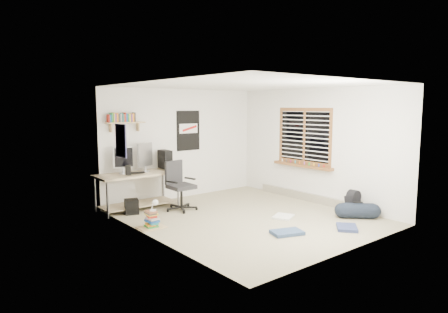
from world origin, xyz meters
TOP-DOWN VIEW (x-y plane):
  - floor at (0.00, 0.00)m, footprint 4.00×4.50m
  - ceiling at (0.00, 0.00)m, footprint 4.00×4.50m
  - back_wall at (0.00, 2.25)m, footprint 4.00×0.01m
  - left_wall at (-2.00, 0.00)m, footprint 0.01×4.50m
  - right_wall at (2.00, 0.00)m, footprint 0.01×4.50m
  - desk at (-1.33, 1.91)m, footprint 1.84×1.26m
  - monitor_left at (-1.60, 2.00)m, footprint 0.41×0.21m
  - monitor_right at (-1.13, 1.93)m, footprint 0.45×0.28m
  - pc_tower at (-0.62, 2.00)m, footprint 0.21×0.39m
  - keyboard at (-1.41, 1.81)m, footprint 0.37×0.23m
  - speaker_left at (-1.62, 1.71)m, footprint 0.12×0.12m
  - speaker_right at (-0.70, 1.78)m, footprint 0.10×0.10m
  - office_chair at (-0.67, 1.27)m, footprint 0.78×0.78m
  - wall_shelf at (-1.45, 2.14)m, footprint 0.80×0.22m
  - poster_back_wall at (0.15, 2.23)m, footprint 0.62×0.03m
  - poster_left_wall at (-1.99, 1.20)m, footprint 0.02×0.42m
  - window at (1.95, 0.30)m, footprint 0.10×1.50m
  - baseboard_heater at (1.96, 0.30)m, footprint 0.08×2.50m
  - backpack at (1.75, -1.15)m, footprint 0.29×0.24m
  - duffel_bag at (1.59, -1.35)m, footprint 0.41×0.41m
  - tshirt at (0.53, -0.44)m, footprint 0.50×0.47m
  - jeans_a at (-0.17, -1.16)m, footprint 0.59×0.47m
  - jeans_b at (0.85, -1.62)m, footprint 0.55×0.54m
  - book_stack at (-1.75, 0.57)m, footprint 0.44×0.37m
  - desk_lamp at (-1.73, 0.55)m, footprint 0.14×0.20m
  - subwoofer at (-1.61, 1.63)m, footprint 0.33×0.33m

SIDE VIEW (x-z plane):
  - floor at x=0.00m, z-range -0.01..0.00m
  - tshirt at x=0.53m, z-range 0.00..0.04m
  - jeans_b at x=0.85m, z-range 0.00..0.05m
  - jeans_a at x=-0.17m, z-range 0.00..0.06m
  - baseboard_heater at x=1.96m, z-range 0.00..0.18m
  - duffel_bag at x=1.59m, z-range -0.15..0.43m
  - subwoofer at x=-1.61m, z-range -0.01..0.29m
  - book_stack at x=-1.75m, z-range 0.00..0.30m
  - backpack at x=1.75m, z-range 0.01..0.39m
  - desk at x=-1.33m, z-range -0.02..0.75m
  - desk_lamp at x=-1.73m, z-range 0.29..0.47m
  - office_chair at x=-0.67m, z-range -0.01..0.99m
  - keyboard at x=-1.41m, z-range 0.77..0.79m
  - speaker_right at x=-0.70m, z-range 0.77..0.95m
  - speaker_left at x=-1.62m, z-range 0.77..0.96m
  - pc_tower at x=-0.62m, z-range 0.77..1.17m
  - monitor_left at x=-1.60m, z-range 0.77..1.21m
  - monitor_right at x=-1.13m, z-range 0.77..1.25m
  - back_wall at x=0.00m, z-range 0.00..2.50m
  - left_wall at x=-2.00m, z-range 0.00..2.50m
  - right_wall at x=2.00m, z-range 0.00..2.50m
  - window at x=1.95m, z-range 0.82..2.08m
  - poster_left_wall at x=-1.99m, z-range 1.20..1.80m
  - poster_back_wall at x=0.15m, z-range 1.09..2.01m
  - wall_shelf at x=-1.45m, z-range 1.66..1.90m
  - ceiling at x=0.00m, z-range 2.50..2.51m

